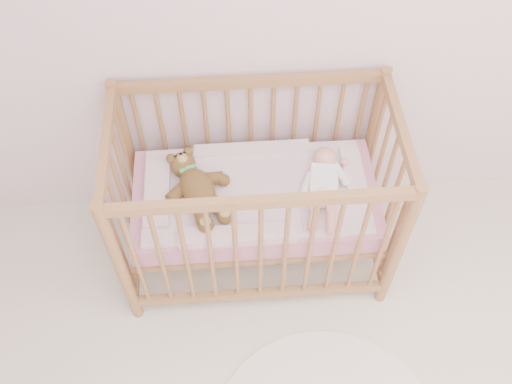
{
  "coord_description": "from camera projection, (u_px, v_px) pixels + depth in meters",
  "views": [
    {
      "loc": [
        -0.43,
        -0.07,
        2.83
      ],
      "look_at": [
        -0.31,
        1.55,
        0.62
      ],
      "focal_mm": 40.0,
      "sensor_mm": 36.0,
      "label": 1
    }
  ],
  "objects": [
    {
      "name": "blanket",
      "position": [
        255.0,
        191.0,
        2.82
      ],
      "size": [
        1.1,
        0.58,
        0.06
      ],
      "primitive_type": null,
      "color": "#E59EB8",
      "rests_on": "mattress"
    },
    {
      "name": "mattress",
      "position": [
        255.0,
        200.0,
        2.88
      ],
      "size": [
        1.22,
        0.62,
        0.13
      ],
      "primitive_type": "cube",
      "color": "#CD809B",
      "rests_on": "crib"
    },
    {
      "name": "wall_back",
      "position": [
        322.0,
        2.0,
        2.43
      ],
      "size": [
        4.0,
        0.02,
        2.7
      ],
      "primitive_type": "cube",
      "color": "silver",
      "rests_on": "floor"
    },
    {
      "name": "teddy_bear",
      "position": [
        197.0,
        187.0,
        2.73
      ],
      "size": [
        0.53,
        0.6,
        0.14
      ],
      "primitive_type": null,
      "rotation": [
        0.0,
        0.0,
        0.43
      ],
      "color": "brown",
      "rests_on": "blanket"
    },
    {
      "name": "baby",
      "position": [
        324.0,
        181.0,
        2.76
      ],
      "size": [
        0.33,
        0.55,
        0.12
      ],
      "primitive_type": null,
      "rotation": [
        0.0,
        0.0,
        -0.17
      ],
      "color": "white",
      "rests_on": "blanket"
    },
    {
      "name": "crib",
      "position": [
        255.0,
        198.0,
        2.87
      ],
      "size": [
        1.36,
        0.76,
        1.0
      ],
      "primitive_type": null,
      "color": "#9C7042",
      "rests_on": "floor"
    }
  ]
}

